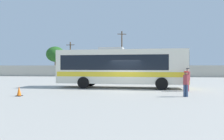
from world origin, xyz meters
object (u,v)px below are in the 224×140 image
coach_bus_cream_yellow (119,66)px  parked_car_second_maroon (107,73)px  passenger_waiting_on_apron (186,82)px  roadside_tree_midleft (110,56)px  attendant_by_bus_door (188,78)px  roadside_tree_left (55,54)px  utility_pole_far (70,58)px  traffic_cone_on_apron (19,91)px  parked_car_leftmost_dark_blue (78,73)px  utility_pole_near (122,53)px  parked_car_third_silver (144,73)px

coach_bus_cream_yellow → parked_car_second_maroon: bearing=101.7°
passenger_waiting_on_apron → roadside_tree_midleft: (-8.77, 30.93, 3.27)m
parked_car_second_maroon → passenger_waiting_on_apron: bearing=-69.8°
attendant_by_bus_door → roadside_tree_left: bearing=127.9°
coach_bus_cream_yellow → roadside_tree_midleft: size_ratio=1.94×
attendant_by_bus_door → roadside_tree_left: (-21.77, 28.00, 3.63)m
utility_pole_far → traffic_cone_on_apron: size_ratio=11.15×
roadside_tree_midleft → roadside_tree_left: bearing=179.1°
coach_bus_cream_yellow → roadside_tree_left: roadside_tree_left is taller
coach_bus_cream_yellow → utility_pole_far: bearing=116.9°
parked_car_leftmost_dark_blue → utility_pole_near: bearing=41.5°
parked_car_leftmost_dark_blue → roadside_tree_left: roadside_tree_left is taller
coach_bus_cream_yellow → traffic_cone_on_apron: bearing=-134.7°
coach_bus_cream_yellow → roadside_tree_midleft: (-4.08, 25.64, 2.24)m
utility_pole_far → roadside_tree_left: 4.32m
parked_car_second_maroon → parked_car_third_silver: parked_car_third_silver is taller
coach_bus_cream_yellow → parked_car_leftmost_dark_blue: 19.21m
utility_pole_near → traffic_cone_on_apron: (-4.82, -29.82, -4.45)m
roadside_tree_left → roadside_tree_midleft: (12.14, -0.18, -0.46)m
passenger_waiting_on_apron → roadside_tree_left: size_ratio=0.26×
utility_pole_far → attendant_by_bus_door: bearing=-56.0°
utility_pole_far → traffic_cone_on_apron: utility_pole_far is taller
parked_car_third_silver → roadside_tree_midleft: (-6.92, 9.16, 3.39)m
coach_bus_cream_yellow → utility_pole_far: utility_pole_far is taller
parked_car_second_maroon → traffic_cone_on_apron: size_ratio=7.40×
parked_car_second_maroon → traffic_cone_on_apron: (-2.67, -23.07, -0.48)m
parked_car_leftmost_dark_blue → roadside_tree_left: 12.16m
coach_bus_cream_yellow → traffic_cone_on_apron: size_ratio=18.26×
utility_pole_near → traffic_cone_on_apron: bearing=-99.2°
roadside_tree_midleft → traffic_cone_on_apron: size_ratio=9.43×
attendant_by_bus_door → utility_pole_far: 32.01m
roadside_tree_left → roadside_tree_midleft: bearing=-0.9°
parked_car_third_silver → traffic_cone_on_apron: parked_car_third_silver is taller
parked_car_third_silver → utility_pole_near: size_ratio=0.51×
roadside_tree_midleft → parked_car_third_silver: bearing=-52.9°
attendant_by_bus_door → traffic_cone_on_apron: 12.39m
coach_bus_cream_yellow → parked_car_second_maroon: (-3.48, 16.87, -1.18)m
passenger_waiting_on_apron → utility_pole_near: size_ratio=0.18×
utility_pole_near → parked_car_leftmost_dark_blue: bearing=-138.5°
utility_pole_near → traffic_cone_on_apron: size_ratio=14.27×
passenger_waiting_on_apron → parked_car_third_silver: size_ratio=0.35×
passenger_waiting_on_apron → parked_car_second_maroon: 23.62m
parked_car_second_maroon → parked_car_leftmost_dark_blue: bearing=177.5°
attendant_by_bus_door → parked_car_leftmost_dark_blue: bearing=126.5°
attendant_by_bus_door → parked_car_second_maroon: attendant_by_bus_door is taller
attendant_by_bus_door → roadside_tree_left: size_ratio=0.29×
passenger_waiting_on_apron → parked_car_third_silver: 21.85m
coach_bus_cream_yellow → roadside_tree_left: 30.61m
roadside_tree_midleft → attendant_by_bus_door: bearing=-70.9°
attendant_by_bus_door → roadside_tree_midleft: size_ratio=0.30×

